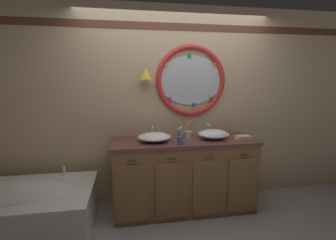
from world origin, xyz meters
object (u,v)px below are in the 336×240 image
Objects in this scene: bathtub at (10,210)px; soap_dispenser at (179,135)px; toothbrush_holder_right at (189,134)px; folded_hand_towel at (243,138)px; toothbrush_holder_left at (180,140)px; sink_basin_left at (154,137)px; sink_basin_right at (213,134)px.

bathtub is 11.88× the size of soap_dispenser.
toothbrush_holder_right is 1.58× the size of soap_dispenser.
bathtub is at bearing -176.40° from folded_hand_towel.
bathtub is 1.95m from toothbrush_holder_left.
soap_dispenser is at bearing 7.15° from sink_basin_left.
bathtub is at bearing -173.60° from sink_basin_right.
sink_basin_left is 2.83× the size of soap_dispenser.
bathtub is 2.01m from soap_dispenser.
sink_basin_left is 1.11m from folded_hand_towel.
sink_basin_right is 1.74× the size of toothbrush_holder_right.
bathtub is at bearing -177.61° from toothbrush_holder_left.
toothbrush_holder_right reaches higher than soap_dispenser.
sink_basin_left is 0.75m from sink_basin_right.
toothbrush_holder_left is 0.91× the size of toothbrush_holder_right.
sink_basin_right is at bearing 165.74° from folded_hand_towel.
folded_hand_towel reaches higher than bathtub.
sink_basin_right is at bearing 0.00° from sink_basin_left.
bathtub is 7.51× the size of toothbrush_holder_right.
folded_hand_towel is (0.36, -0.09, -0.04)m from sink_basin_right.
toothbrush_holder_left is at bearing -99.48° from soap_dispenser.
toothbrush_holder_left is 0.32m from toothbrush_holder_right.
soap_dispenser is at bearing 9.05° from bathtub.
sink_basin_right is at bearing -16.85° from toothbrush_holder_right.
sink_basin_left is at bearing -172.85° from soap_dispenser.
sink_basin_right is 0.43m from soap_dispenser.
folded_hand_towel is at bearing -15.45° from toothbrush_holder_right.
toothbrush_holder_right is (0.45, 0.09, -0.00)m from sink_basin_left.
soap_dispenser is (-0.13, -0.05, 0.01)m from toothbrush_holder_right.
soap_dispenser is at bearing 170.58° from folded_hand_towel.
soap_dispenser reaches higher than sink_basin_right.
toothbrush_holder_left is at bearing -173.74° from folded_hand_towel.
bathtub is 2.41m from sink_basin_right.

